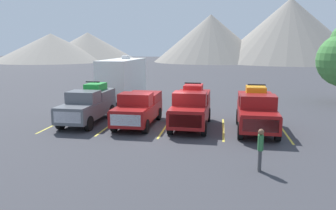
{
  "coord_description": "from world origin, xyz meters",
  "views": [
    {
      "loc": [
        3.26,
        -19.39,
        5.02
      ],
      "look_at": [
        0.0,
        1.66,
        1.2
      ],
      "focal_mm": 36.28,
      "sensor_mm": 36.0,
      "label": 1
    }
  ],
  "objects_px": {
    "pickup_truck_b": "(138,108)",
    "pickup_truck_d": "(256,110)",
    "pickup_truck_a": "(89,104)",
    "pickup_truck_c": "(191,107)",
    "camper_trailer_a": "(123,78)",
    "person_a": "(260,147)"
  },
  "relations": [
    {
      "from": "pickup_truck_d",
      "to": "person_a",
      "type": "distance_m",
      "value": 6.63
    },
    {
      "from": "pickup_truck_b",
      "to": "pickup_truck_d",
      "type": "height_order",
      "value": "pickup_truck_d"
    },
    {
      "from": "pickup_truck_a",
      "to": "pickup_truck_b",
      "type": "bearing_deg",
      "value": -4.1
    },
    {
      "from": "pickup_truck_c",
      "to": "camper_trailer_a",
      "type": "distance_m",
      "value": 10.78
    },
    {
      "from": "pickup_truck_c",
      "to": "camper_trailer_a",
      "type": "relative_size",
      "value": 0.65
    },
    {
      "from": "pickup_truck_a",
      "to": "person_a",
      "type": "xyz_separation_m",
      "value": [
        10.06,
        -7.28,
        -0.19
      ]
    },
    {
      "from": "pickup_truck_b",
      "to": "pickup_truck_d",
      "type": "bearing_deg",
      "value": -3.41
    },
    {
      "from": "pickup_truck_a",
      "to": "pickup_truck_d",
      "type": "relative_size",
      "value": 1.06
    },
    {
      "from": "pickup_truck_a",
      "to": "pickup_truck_c",
      "type": "xyz_separation_m",
      "value": [
        6.69,
        -0.19,
        0.03
      ]
    },
    {
      "from": "pickup_truck_b",
      "to": "pickup_truck_d",
      "type": "xyz_separation_m",
      "value": [
        7.17,
        -0.43,
        0.15
      ]
    },
    {
      "from": "pickup_truck_b",
      "to": "pickup_truck_c",
      "type": "bearing_deg",
      "value": 0.92
    },
    {
      "from": "pickup_truck_d",
      "to": "camper_trailer_a",
      "type": "xyz_separation_m",
      "value": [
        -10.62,
        8.84,
        0.88
      ]
    },
    {
      "from": "pickup_truck_d",
      "to": "pickup_truck_c",
      "type": "bearing_deg",
      "value": 172.92
    },
    {
      "from": "pickup_truck_a",
      "to": "pickup_truck_d",
      "type": "distance_m",
      "value": 10.57
    },
    {
      "from": "camper_trailer_a",
      "to": "person_a",
      "type": "distance_m",
      "value": 18.5
    },
    {
      "from": "pickup_truck_a",
      "to": "pickup_truck_b",
      "type": "xyz_separation_m",
      "value": [
        3.38,
        -0.24,
        -0.1
      ]
    },
    {
      "from": "pickup_truck_d",
      "to": "camper_trailer_a",
      "type": "bearing_deg",
      "value": 140.25
    },
    {
      "from": "pickup_truck_a",
      "to": "pickup_truck_b",
      "type": "height_order",
      "value": "pickup_truck_a"
    },
    {
      "from": "pickup_truck_b",
      "to": "person_a",
      "type": "height_order",
      "value": "pickup_truck_b"
    },
    {
      "from": "pickup_truck_b",
      "to": "pickup_truck_c",
      "type": "xyz_separation_m",
      "value": [
        3.31,
        0.05,
        0.14
      ]
    },
    {
      "from": "pickup_truck_b",
      "to": "person_a",
      "type": "bearing_deg",
      "value": -46.52
    },
    {
      "from": "camper_trailer_a",
      "to": "pickup_truck_a",
      "type": "bearing_deg",
      "value": -89.5
    }
  ]
}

